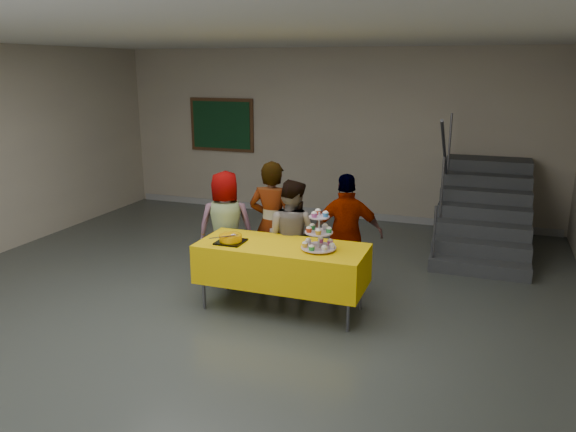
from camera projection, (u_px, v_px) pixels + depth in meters
name	position (u px, v px, depth m)	size (l,w,h in m)	color
room_shell	(190.00, 126.00, 5.33)	(10.00, 10.04, 3.02)	#4C514C
bake_table	(282.00, 263.00, 6.27)	(1.88, 0.78, 0.77)	#595960
cupcake_stand	(319.00, 235.00, 5.99)	(0.38, 0.38, 0.44)	silver
bear_cake	(231.00, 238.00, 6.27)	(0.32, 0.36, 0.12)	black
schoolchild_a	(226.00, 227.00, 7.08)	(0.70, 0.46, 1.43)	slate
schoolchild_b	(272.00, 225.00, 6.89)	(0.58, 0.38, 1.59)	slate
schoolchild_c	(291.00, 237.00, 6.75)	(0.68, 0.53, 1.40)	slate
schoolchild_d	(347.00, 235.00, 6.68)	(0.87, 0.36, 1.48)	slate
staircase	(484.00, 214.00, 8.60)	(1.30, 2.40, 2.04)	#424447
noticeboard	(222.00, 125.00, 10.66)	(1.30, 0.05, 1.00)	#472B16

